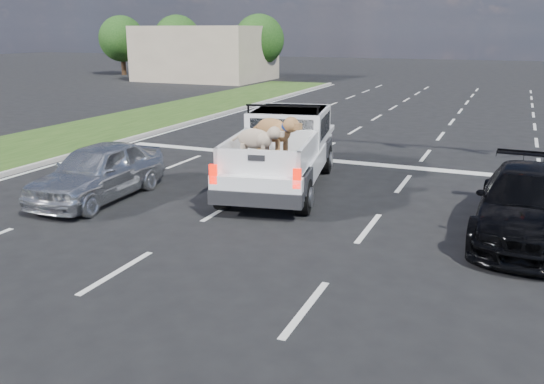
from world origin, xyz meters
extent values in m
plane|color=black|center=(0.00, 0.00, 0.00)|extent=(160.00, 160.00, 0.00)
cube|color=silver|center=(-5.25, 6.00, 0.01)|extent=(0.12, 60.00, 0.01)
cube|color=silver|center=(-1.75, 6.00, 0.01)|extent=(0.12, 60.00, 0.01)
cube|color=silver|center=(1.75, 6.00, 0.01)|extent=(0.12, 60.00, 0.01)
cube|color=silver|center=(-8.80, 6.00, 0.01)|extent=(0.15, 60.00, 0.01)
cube|color=silver|center=(0.00, 10.00, 0.01)|extent=(17.00, 0.45, 0.01)
cube|color=#A7A199|center=(-9.05, 6.00, 0.07)|extent=(0.15, 60.00, 0.14)
cube|color=#B7A68C|center=(-20.00, 36.00, 2.20)|extent=(10.00, 8.00, 4.40)
cylinder|color=#332114|center=(-30.00, 38.00, 1.08)|extent=(0.44, 0.44, 2.16)
sphere|color=#163B10|center=(-30.00, 38.00, 3.30)|extent=(4.20, 4.20, 4.20)
cylinder|color=#332114|center=(-24.00, 38.00, 1.08)|extent=(0.44, 0.44, 2.16)
sphere|color=#163B10|center=(-24.00, 38.00, 3.30)|extent=(4.20, 4.20, 4.20)
cylinder|color=#332114|center=(-16.00, 38.00, 1.08)|extent=(0.44, 0.44, 2.16)
sphere|color=#163B10|center=(-16.00, 38.00, 3.30)|extent=(4.20, 4.20, 4.20)
cylinder|color=black|center=(-1.75, 4.03, 0.42)|extent=(0.46, 0.87, 0.83)
cylinder|color=black|center=(0.12, 4.38, 0.42)|extent=(0.46, 0.87, 0.83)
cylinder|color=black|center=(-2.50, 8.00, 0.42)|extent=(0.46, 0.87, 0.83)
cylinder|color=black|center=(-0.63, 8.36, 0.42)|extent=(0.46, 0.87, 0.83)
cube|color=white|center=(-1.20, 6.25, 0.72)|extent=(3.13, 6.08, 0.57)
cube|color=white|center=(-1.46, 7.59, 1.48)|extent=(2.45, 2.85, 0.94)
cube|color=black|center=(-1.22, 6.37, 1.51)|extent=(1.67, 0.35, 0.68)
cylinder|color=black|center=(-1.25, 6.51, 2.16)|extent=(1.94, 0.42, 0.05)
cube|color=black|center=(-0.96, 4.98, 0.97)|extent=(2.43, 3.10, 0.07)
cube|color=white|center=(-1.87, 4.81, 1.29)|extent=(0.61, 2.76, 0.57)
cube|color=white|center=(-0.05, 5.16, 1.29)|extent=(0.61, 2.76, 0.57)
cube|color=white|center=(-0.71, 3.66, 1.29)|extent=(1.93, 0.45, 0.57)
cube|color=red|center=(-1.58, 3.26, 1.04)|extent=(0.18, 0.10, 0.44)
cube|color=red|center=(0.25, 3.61, 1.04)|extent=(0.18, 0.10, 0.44)
cube|color=black|center=(-0.68, 3.51, 0.52)|extent=(2.12, 0.72, 0.33)
imported|color=silver|center=(-5.00, 3.59, 0.70)|extent=(1.79, 4.18, 1.41)
imported|color=black|center=(4.81, 4.71, 0.70)|extent=(2.12, 4.87, 1.40)
camera|label=1|loc=(4.36, -7.50, 4.08)|focal=38.00mm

